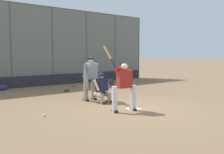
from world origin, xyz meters
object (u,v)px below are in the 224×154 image
object	(u,v)px
baseball_loose	(44,115)
catcher_behind_plate	(103,87)
spare_bat_near_backstop	(78,87)
batter_at_plate	(124,85)
fielding_glove_on_dirt	(67,90)
umpire_home	(90,77)

from	to	relation	value
baseball_loose	catcher_behind_plate	bearing A→B (deg)	-167.49
catcher_behind_plate	spare_bat_near_backstop	distance (m)	5.14
batter_at_plate	spare_bat_near_backstop	bearing A→B (deg)	-96.79
fielding_glove_on_dirt	baseball_loose	bearing A→B (deg)	52.73
fielding_glove_on_dirt	spare_bat_near_backstop	bearing A→B (deg)	-141.89
umpire_home	fielding_glove_on_dirt	world-z (taller)	umpire_home
umpire_home	catcher_behind_plate	bearing A→B (deg)	90.10
batter_at_plate	catcher_behind_plate	distance (m)	1.72
umpire_home	fielding_glove_on_dirt	xyz separation A→B (m)	(-0.59, -2.94, -0.89)
catcher_behind_plate	umpire_home	size ratio (longest dim) A/B	0.68
catcher_behind_plate	spare_bat_near_backstop	bearing A→B (deg)	-120.31
catcher_behind_plate	umpire_home	distance (m)	0.80
catcher_behind_plate	umpire_home	bearing A→B (deg)	-93.36
umpire_home	baseball_loose	xyz separation A→B (m)	(2.66, 1.33, -0.91)
catcher_behind_plate	baseball_loose	xyz separation A→B (m)	(2.72, 0.60, -0.58)
batter_at_plate	catcher_behind_plate	size ratio (longest dim) A/B	1.82
batter_at_plate	spare_bat_near_backstop	world-z (taller)	batter_at_plate
fielding_glove_on_dirt	umpire_home	bearing A→B (deg)	78.62
umpire_home	spare_bat_near_backstop	xyz separation A→B (m)	(-1.96, -4.01, -0.91)
catcher_behind_plate	fielding_glove_on_dirt	world-z (taller)	catcher_behind_plate
spare_bat_near_backstop	fielding_glove_on_dirt	bearing A→B (deg)	-72.07
umpire_home	fielding_glove_on_dirt	distance (m)	3.12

